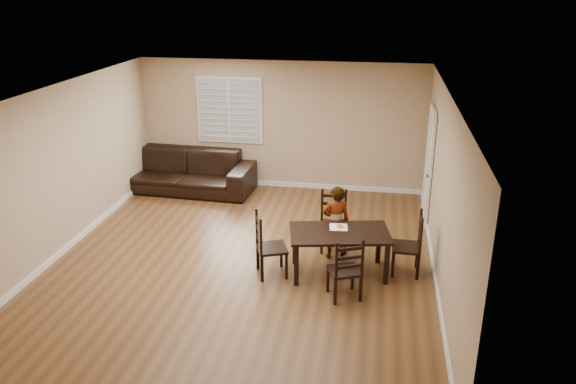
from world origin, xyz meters
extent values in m
plane|color=brown|center=(0.00, 0.00, 0.00)|extent=(7.00, 7.00, 0.00)
cube|color=tan|center=(0.00, 3.50, 1.35)|extent=(6.00, 0.04, 2.70)
cube|color=tan|center=(0.00, -3.50, 1.35)|extent=(6.00, 0.04, 2.70)
cube|color=tan|center=(-3.00, 0.00, 1.35)|extent=(0.04, 7.00, 2.70)
cube|color=tan|center=(3.00, 0.00, 1.35)|extent=(0.04, 7.00, 2.70)
cube|color=white|center=(0.00, 0.00, 2.70)|extent=(6.00, 7.00, 0.04)
cube|color=white|center=(-1.10, 3.45, 1.65)|extent=(1.40, 0.08, 1.40)
cube|color=white|center=(2.97, 2.20, 1.02)|extent=(0.06, 0.94, 2.05)
cylinder|color=#332114|center=(2.94, 1.90, 0.95)|extent=(0.06, 0.06, 0.02)
cube|color=white|center=(0.00, 3.48, 0.05)|extent=(6.00, 0.03, 0.10)
cube|color=white|center=(-2.98, 0.00, 0.05)|extent=(0.03, 7.00, 0.10)
cube|color=white|center=(2.98, 0.00, 0.05)|extent=(0.03, 7.00, 0.10)
cube|color=black|center=(1.54, -0.17, 0.67)|extent=(1.61, 1.10, 0.04)
cube|color=black|center=(0.95, -0.63, 0.33)|extent=(0.08, 0.08, 0.65)
cube|color=black|center=(2.25, -0.38, 0.33)|extent=(0.08, 0.08, 0.65)
cube|color=black|center=(0.83, 0.03, 0.33)|extent=(0.08, 0.08, 0.65)
cube|color=black|center=(2.13, 0.28, 0.33)|extent=(0.08, 0.08, 0.65)
cube|color=black|center=(1.38, 0.65, 0.43)|extent=(0.50, 0.47, 0.04)
cube|color=black|center=(1.36, 0.83, 0.50)|extent=(0.45, 0.09, 1.00)
cube|color=black|center=(1.21, 0.44, 0.20)|extent=(0.04, 0.04, 0.41)
cube|color=black|center=(1.60, 0.49, 0.20)|extent=(0.04, 0.04, 0.41)
cube|color=black|center=(1.17, 0.80, 0.20)|extent=(0.04, 0.04, 0.41)
cube|color=black|center=(1.55, 0.85, 0.20)|extent=(0.04, 0.04, 0.41)
cube|color=black|center=(1.67, -0.84, 0.41)|extent=(0.55, 0.53, 0.04)
cube|color=black|center=(1.74, -1.00, 0.48)|extent=(0.41, 0.20, 0.95)
cube|color=black|center=(1.77, -0.61, 0.20)|extent=(0.05, 0.05, 0.39)
cube|color=black|center=(1.43, -0.75, 0.20)|extent=(0.05, 0.05, 0.39)
cube|color=black|center=(1.91, -0.92, 0.20)|extent=(0.05, 0.05, 0.39)
cube|color=black|center=(1.56, -1.07, 0.20)|extent=(0.05, 0.05, 0.39)
cube|color=black|center=(0.54, -0.36, 0.44)|extent=(0.56, 0.58, 0.04)
cube|color=black|center=(0.36, -0.44, 0.51)|extent=(0.20, 0.44, 1.02)
cube|color=black|center=(0.78, -0.48, 0.21)|extent=(0.05, 0.05, 0.42)
cube|color=black|center=(0.64, -0.11, 0.21)|extent=(0.05, 0.05, 0.42)
cube|color=black|center=(0.44, -0.62, 0.21)|extent=(0.05, 0.05, 0.42)
cube|color=black|center=(0.30, -0.25, 0.21)|extent=(0.05, 0.05, 0.42)
cube|color=black|center=(2.54, 0.02, 0.43)|extent=(0.43, 0.46, 0.04)
cube|color=black|center=(2.73, 0.02, 0.50)|extent=(0.05, 0.45, 1.00)
cube|color=black|center=(2.37, 0.22, 0.20)|extent=(0.04, 0.04, 0.41)
cube|color=black|center=(2.36, -0.17, 0.20)|extent=(0.04, 0.04, 0.41)
cube|color=black|center=(2.72, 0.21, 0.20)|extent=(0.04, 0.04, 0.41)
cube|color=black|center=(2.72, -0.18, 0.20)|extent=(0.04, 0.04, 0.41)
imported|color=gray|center=(1.44, 0.36, 0.61)|extent=(0.51, 0.41, 1.22)
cube|color=#EFE6CD|center=(1.51, -0.01, 0.70)|extent=(0.29, 0.29, 0.00)
torus|color=#AF793F|center=(1.53, -0.01, 0.72)|extent=(0.11, 0.11, 0.03)
torus|color=silver|center=(1.53, -0.01, 0.73)|extent=(0.10, 0.10, 0.02)
imported|color=black|center=(-2.00, 2.92, 0.43)|extent=(2.97, 1.29, 0.85)
camera|label=1|loc=(2.03, -7.82, 4.23)|focal=35.00mm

